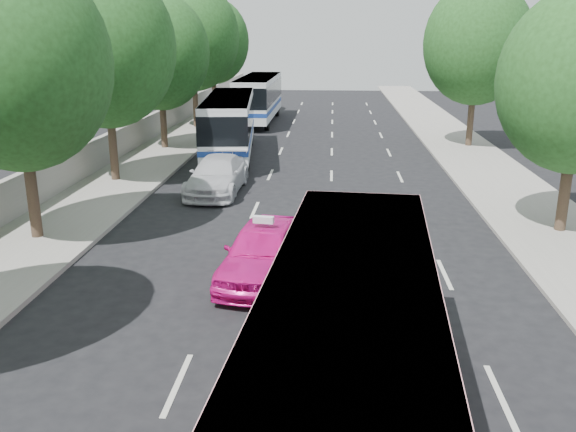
# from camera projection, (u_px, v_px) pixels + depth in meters

# --- Properties ---
(ground) EXTENTS (120.00, 120.00, 0.00)m
(ground) POSITION_uv_depth(u_px,v_px,m) (284.00, 338.00, 13.51)
(ground) COLOR black
(ground) RESTS_ON ground
(sidewalk_left) EXTENTS (4.00, 90.00, 0.15)m
(sidewalk_left) POSITION_uv_depth(u_px,v_px,m) (157.00, 155.00, 33.16)
(sidewalk_left) COLOR #9E998E
(sidewalk_left) RESTS_ON ground
(sidewalk_right) EXTENTS (4.00, 90.00, 0.12)m
(sidewalk_right) POSITION_uv_depth(u_px,v_px,m) (475.00, 160.00, 32.00)
(sidewalk_right) COLOR #9E998E
(sidewalk_right) RESTS_ON ground
(low_wall) EXTENTS (0.30, 90.00, 1.50)m
(low_wall) POSITION_uv_depth(u_px,v_px,m) (124.00, 140.00, 33.04)
(low_wall) COLOR #9E998E
(low_wall) RESTS_ON sidewalk_left
(tree_left_b) EXTENTS (5.70, 5.70, 8.88)m
(tree_left_b) POSITION_uv_depth(u_px,v_px,m) (17.00, 56.00, 18.07)
(tree_left_b) COLOR #38281E
(tree_left_b) RESTS_ON ground
(tree_left_c) EXTENTS (6.00, 6.00, 9.35)m
(tree_left_c) POSITION_uv_depth(u_px,v_px,m) (106.00, 41.00, 25.63)
(tree_left_c) COLOR #38281E
(tree_left_c) RESTS_ON ground
(tree_left_d) EXTENTS (5.52, 5.52, 8.60)m
(tree_left_d) POSITION_uv_depth(u_px,v_px,m) (160.00, 48.00, 33.40)
(tree_left_d) COLOR #38281E
(tree_left_d) RESTS_ON ground
(tree_left_e) EXTENTS (6.30, 6.30, 9.82)m
(tree_left_e) POSITION_uv_depth(u_px,v_px,m) (193.00, 33.00, 40.80)
(tree_left_e) COLOR #38281E
(tree_left_e) RESTS_ON ground
(tree_left_f) EXTENTS (5.88, 5.88, 9.16)m
(tree_left_f) POSITION_uv_depth(u_px,v_px,m) (213.00, 38.00, 48.58)
(tree_left_f) COLOR #38281E
(tree_left_f) RESTS_ON ground
(tree_right_far) EXTENTS (6.00, 6.00, 9.35)m
(tree_right_far) POSITION_uv_depth(u_px,v_px,m) (479.00, 39.00, 33.96)
(tree_right_far) COLOR #38281E
(tree_right_far) RESTS_ON ground
(pink_bus) EXTENTS (3.23, 9.97, 3.13)m
(pink_bus) POSITION_uv_depth(u_px,v_px,m) (350.00, 352.00, 9.03)
(pink_bus) COLOR pink
(pink_bus) RESTS_ON ground
(pink_taxi) EXTENTS (2.47, 4.89, 1.60)m
(pink_taxi) POSITION_uv_depth(u_px,v_px,m) (264.00, 251.00, 16.54)
(pink_taxi) COLOR #E3138A
(pink_taxi) RESTS_ON ground
(white_pickup) EXTENTS (2.21, 5.15, 1.48)m
(white_pickup) POSITION_uv_depth(u_px,v_px,m) (217.00, 175.00, 25.53)
(white_pickup) COLOR silver
(white_pickup) RESTS_ON ground
(tour_coach_front) EXTENTS (3.43, 10.97, 3.23)m
(tour_coach_front) POSITION_uv_depth(u_px,v_px,m) (230.00, 121.00, 32.55)
(tour_coach_front) COLOR white
(tour_coach_front) RESTS_ON ground
(tour_coach_rear) EXTENTS (2.46, 11.21, 3.35)m
(tour_coach_rear) POSITION_uv_depth(u_px,v_px,m) (259.00, 95.00, 45.15)
(tour_coach_rear) COLOR white
(tour_coach_rear) RESTS_ON ground
(taxi_roof_sign) EXTENTS (0.57, 0.25, 0.18)m
(taxi_roof_sign) POSITION_uv_depth(u_px,v_px,m) (263.00, 220.00, 16.28)
(taxi_roof_sign) COLOR silver
(taxi_roof_sign) RESTS_ON pink_taxi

